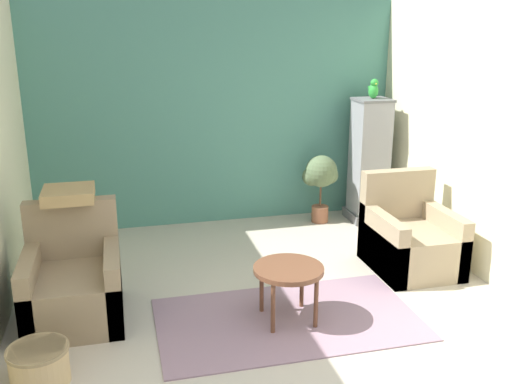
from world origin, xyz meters
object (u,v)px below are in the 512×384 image
(coffee_table, at_px, (288,273))
(birdcage, at_px, (369,162))
(armchair_left, at_px, (74,285))
(potted_plant, at_px, (321,177))
(armchair_right, at_px, (410,240))
(wicker_basket, at_px, (39,364))
(parrot, at_px, (373,89))

(coffee_table, height_order, birdcage, birdcage)
(armchair_left, bearing_deg, potted_plant, 32.06)
(armchair_right, bearing_deg, armchair_left, -175.61)
(coffee_table, xyz_separation_m, wicker_basket, (-1.87, -0.41, -0.27))
(potted_plant, distance_m, wicker_basket, 3.96)
(armchair_left, height_order, potted_plant, armchair_left)
(birdcage, bearing_deg, potted_plant, 175.07)
(birdcage, distance_m, potted_plant, 0.62)
(birdcage, height_order, parrot, parrot)
(armchair_left, xyz_separation_m, potted_plant, (2.76, 1.73, 0.28))
(wicker_basket, bearing_deg, birdcage, 35.85)
(coffee_table, height_order, parrot, parrot)
(armchair_left, distance_m, wicker_basket, 0.91)
(armchair_right, height_order, potted_plant, armchair_right)
(parrot, distance_m, wicker_basket, 4.60)
(armchair_right, bearing_deg, potted_plant, 104.78)
(birdcage, relative_size, parrot, 6.37)
(armchair_right, relative_size, parrot, 3.94)
(armchair_right, xyz_separation_m, birdcage, (0.20, 1.43, 0.44))
(armchair_left, height_order, wicker_basket, armchair_left)
(birdcage, height_order, wicker_basket, birdcage)
(parrot, height_order, potted_plant, parrot)
(coffee_table, distance_m, parrot, 2.96)
(birdcage, bearing_deg, parrot, 90.00)
(coffee_table, height_order, armchair_left, armchair_left)
(armchair_right, bearing_deg, coffee_table, -154.10)
(coffee_table, xyz_separation_m, potted_plant, (1.08, 2.20, 0.15))
(parrot, height_order, wicker_basket, parrot)
(potted_plant, height_order, wicker_basket, potted_plant)
(coffee_table, relative_size, birdcage, 0.38)
(potted_plant, bearing_deg, armchair_left, -147.94)
(coffee_table, relative_size, parrot, 2.44)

